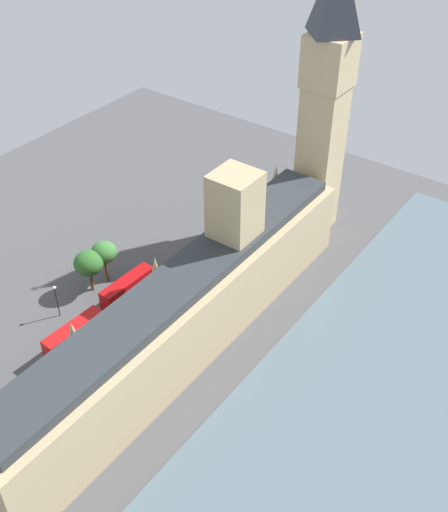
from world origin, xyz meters
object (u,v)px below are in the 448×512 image
Objects in this scene: parliament_building at (188,307)px; car_black_under_trees at (180,273)px; pedestrian_corner at (235,246)px; double_decker_bus_by_river_gate at (75,336)px; pedestrian_far_end at (239,246)px; clock_tower at (326,93)px; car_blue_leading at (217,238)px; double_decker_bus_kerbside at (128,289)px; plane_tree_trailing at (104,253)px; street_lamp_slot_10 at (56,295)px; plane_tree_opposite_hall at (89,263)px.

parliament_building is 16.51× the size of car_black_under_trees.
parliament_building reaches higher than pedestrian_corner.
double_decker_bus_by_river_gate is 6.47× the size of pedestrian_far_end.
clock_tower is at bearing -75.78° from pedestrian_far_end.
double_decker_bus_by_river_gate is at bearing 76.12° from clock_tower.
car_blue_leading is 4.78m from pedestrian_far_end.
pedestrian_far_end is 1.09× the size of pedestrian_corner.
double_decker_bus_kerbside is 24.12m from pedestrian_far_end.
car_blue_leading is at bearing 91.18° from double_decker_bus_by_river_gate.
plane_tree_trailing is 11.35m from street_lamp_slot_10.
double_decker_bus_kerbside is at bearing 112.09° from pedestrian_far_end.
street_lamp_slot_10 is at bearing 56.02° from double_decker_bus_kerbside.
double_decker_bus_kerbside is at bearing -5.78° from parliament_building.
pedestrian_far_end is at bearing -72.49° from parliament_building.
clock_tower reaches higher than plane_tree_trailing.
car_black_under_trees is 13.46m from pedestrian_far_end.
parliament_building is 9.18× the size of plane_tree_opposite_hall.
pedestrian_far_end is 0.20× the size of plane_tree_opposite_hall.
parliament_building reaches higher than street_lamp_slot_10.
plane_tree_trailing is (12.84, 20.88, 5.63)m from pedestrian_corner.
car_blue_leading is 22.55m from double_decker_bus_kerbside.
clock_tower is 32.20m from pedestrian_corner.
plane_tree_trailing is at bearing 70.48° from car_blue_leading.
double_decker_bus_kerbside is (14.46, -1.46, -4.87)m from parliament_building.
clock_tower reaches higher than street_lamp_slot_10.
clock_tower reaches higher than pedestrian_corner.
parliament_building is at bearing 121.06° from car_blue_leading.
plane_tree_opposite_hall is (21.69, 0.02, -1.70)m from parliament_building.
pedestrian_corner is at bearing -102.79° from double_decker_bus_kerbside.
double_decker_bus_by_river_gate is (12.77, 51.67, -24.89)m from clock_tower.
plane_tree_opposite_hall reaches higher than double_decker_bus_by_river_gate.
car_black_under_trees is 2.96× the size of pedestrian_corner.
parliament_building is 26.62m from pedestrian_far_end.
pedestrian_corner is (-4.10, -0.27, -0.21)m from car_blue_leading.
clock_tower reaches higher than double_decker_bus_by_river_gate.
clock_tower is 47.26m from plane_tree_trailing.
street_lamp_slot_10 is (20.60, 48.13, -23.11)m from clock_tower.
double_decker_bus_kerbside is 1.28× the size of plane_tree_trailing.
pedestrian_corner is (7.61, 16.06, -26.85)m from clock_tower.
pedestrian_far_end reaches higher than pedestrian_corner.
parliament_building is at bearing 91.08° from clock_tower.
car_blue_leading is 0.44× the size of double_decker_bus_by_river_gate.
pedestrian_corner is at bearing 84.65° from double_decker_bus_by_river_gate.
double_decker_bus_by_river_gate is 36.55m from pedestrian_far_end.
street_lamp_slot_10 is (9.69, 19.62, 3.53)m from car_black_under_trees.
clock_tower is at bearing -107.23° from double_decker_bus_kerbside.
car_black_under_trees is 10.73m from double_decker_bus_kerbside.
car_black_under_trees reaches higher than pedestrian_far_end.
clock_tower is 33.37m from car_blue_leading.
plane_tree_trailing reaches higher than pedestrian_corner.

